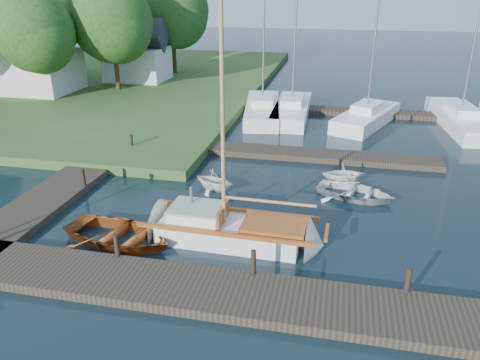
% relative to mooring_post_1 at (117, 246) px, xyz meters
% --- Properties ---
extents(ground, '(160.00, 160.00, 0.00)m').
position_rel_mooring_post_1_xyz_m(ground, '(3.00, 5.00, -0.70)').
color(ground, black).
rests_on(ground, ground).
extents(near_dock, '(18.00, 2.20, 0.30)m').
position_rel_mooring_post_1_xyz_m(near_dock, '(3.00, -1.00, -0.55)').
color(near_dock, '#2C251C').
rests_on(near_dock, ground).
extents(left_dock, '(2.20, 18.00, 0.30)m').
position_rel_mooring_post_1_xyz_m(left_dock, '(-5.00, 7.00, -0.55)').
color(left_dock, '#2C251C').
rests_on(left_dock, ground).
extents(far_dock, '(14.00, 1.60, 0.30)m').
position_rel_mooring_post_1_xyz_m(far_dock, '(5.00, 11.50, -0.55)').
color(far_dock, '#2C251C').
rests_on(far_dock, ground).
extents(pontoon, '(30.00, 1.60, 0.30)m').
position_rel_mooring_post_1_xyz_m(pontoon, '(13.00, 21.00, -0.55)').
color(pontoon, '#2C251C').
rests_on(pontoon, ground).
extents(shore, '(50.00, 40.00, 0.50)m').
position_rel_mooring_post_1_xyz_m(shore, '(-25.00, 27.00, -0.45)').
color(shore, '#315826').
rests_on(shore, ground).
extents(mooring_post_1, '(0.16, 0.16, 0.80)m').
position_rel_mooring_post_1_xyz_m(mooring_post_1, '(0.00, 0.00, 0.00)').
color(mooring_post_1, black).
rests_on(mooring_post_1, near_dock).
extents(mooring_post_2, '(0.16, 0.16, 0.80)m').
position_rel_mooring_post_1_xyz_m(mooring_post_2, '(4.50, 0.00, 0.00)').
color(mooring_post_2, black).
rests_on(mooring_post_2, near_dock).
extents(mooring_post_3, '(0.16, 0.16, 0.80)m').
position_rel_mooring_post_1_xyz_m(mooring_post_3, '(9.00, 0.00, 0.00)').
color(mooring_post_3, black).
rests_on(mooring_post_3, near_dock).
extents(mooring_post_4, '(0.16, 0.16, 0.80)m').
position_rel_mooring_post_1_xyz_m(mooring_post_4, '(-4.00, 5.00, 0.00)').
color(mooring_post_4, black).
rests_on(mooring_post_4, left_dock).
extents(mooring_post_5, '(0.16, 0.16, 0.80)m').
position_rel_mooring_post_1_xyz_m(mooring_post_5, '(-4.00, 10.00, 0.00)').
color(mooring_post_5, black).
rests_on(mooring_post_5, left_dock).
extents(sailboat, '(7.19, 2.14, 9.83)m').
position_rel_mooring_post_1_xyz_m(sailboat, '(3.37, 2.30, -0.36)').
color(sailboat, white).
rests_on(sailboat, ground).
extents(dinghy, '(4.62, 3.71, 0.85)m').
position_rel_mooring_post_1_xyz_m(dinghy, '(-0.60, 1.30, -0.27)').
color(dinghy, '#923A16').
rests_on(dinghy, ground).
extents(tender_b, '(2.41, 2.24, 1.04)m').
position_rel_mooring_post_1_xyz_m(tender_b, '(1.50, 6.51, -0.18)').
color(tender_b, white).
rests_on(tender_b, ground).
extents(tender_c, '(3.85, 3.20, 0.69)m').
position_rel_mooring_post_1_xyz_m(tender_c, '(7.64, 6.91, -0.36)').
color(tender_c, white).
rests_on(tender_c, ground).
extents(tender_d, '(2.32, 2.11, 1.05)m').
position_rel_mooring_post_1_xyz_m(tender_d, '(7.15, 8.53, -0.17)').
color(tender_d, white).
rests_on(tender_d, ground).
extents(marina_boat_0, '(3.37, 8.37, 11.98)m').
position_rel_mooring_post_1_xyz_m(marina_boat_0, '(1.52, 19.10, -0.12)').
color(marina_boat_0, white).
rests_on(marina_boat_0, ground).
extents(marina_boat_1, '(2.34, 7.97, 9.67)m').
position_rel_mooring_post_1_xyz_m(marina_boat_1, '(3.52, 19.34, -0.14)').
color(marina_boat_1, white).
rests_on(marina_boat_1, ground).
extents(marina_boat_2, '(4.65, 7.31, 12.10)m').
position_rel_mooring_post_1_xyz_m(marina_boat_2, '(8.43, 18.53, -0.11)').
color(marina_boat_2, white).
rests_on(marina_boat_2, ground).
extents(marina_boat_4, '(3.00, 9.00, 9.92)m').
position_rel_mooring_post_1_xyz_m(marina_boat_4, '(14.25, 19.32, -0.14)').
color(marina_boat_4, white).
rests_on(marina_boat_4, ground).
extents(house_a, '(6.30, 5.00, 6.29)m').
position_rel_mooring_post_1_xyz_m(house_a, '(-17.00, 21.00, 2.26)').
color(house_a, beige).
rests_on(house_a, shore).
extents(house_c, '(5.25, 4.00, 5.28)m').
position_rel_mooring_post_1_xyz_m(house_c, '(-11.00, 27.00, 1.88)').
color(house_c, beige).
rests_on(house_c, shore).
extents(tree_2, '(5.83, 5.75, 7.82)m').
position_rel_mooring_post_1_xyz_m(tree_2, '(-15.00, 19.05, 4.55)').
color(tree_2, '#332114').
rests_on(tree_2, shore).
extents(tree_3, '(6.41, 6.38, 8.74)m').
position_rel_mooring_post_1_xyz_m(tree_3, '(-11.00, 23.05, 5.11)').
color(tree_3, '#332114').
rests_on(tree_3, shore).
extents(tree_4, '(7.01, 7.01, 9.66)m').
position_rel_mooring_post_1_xyz_m(tree_4, '(-19.00, 27.05, 5.67)').
color(tree_4, '#332114').
rests_on(tree_4, shore).
extents(tree_7, '(6.83, 6.83, 9.38)m').
position_rel_mooring_post_1_xyz_m(tree_7, '(-9.00, 31.05, 5.50)').
color(tree_7, '#332114').
rests_on(tree_7, shore).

